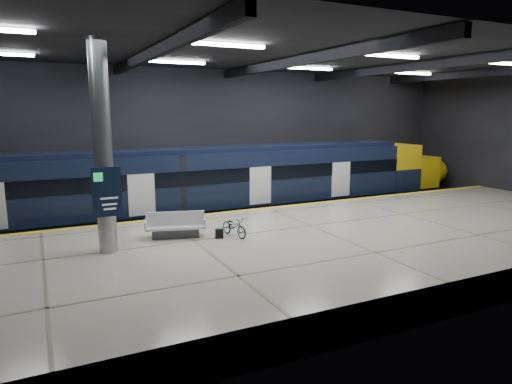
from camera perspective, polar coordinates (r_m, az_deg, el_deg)
ground at (r=20.03m, az=5.22°, el=-6.61°), size 30.00×30.00×0.00m
room_shell at (r=19.19m, az=5.49°, el=9.98°), size 30.10×16.10×8.05m
platform at (r=17.88m, az=9.41°, el=-6.94°), size 30.00×11.00×1.10m
safety_strip at (r=22.08m, az=1.59°, el=-2.02°), size 30.00×0.40×0.01m
rails at (r=24.72m, az=-1.37°, el=-3.14°), size 30.00×1.52×0.16m
train at (r=23.95m, az=-3.54°, el=1.24°), size 29.40×2.84×3.79m
bench at (r=17.30m, az=-10.02°, el=-4.46°), size 2.37×1.46×0.98m
bicycle at (r=17.15m, az=-2.74°, el=-4.32°), size 0.81×1.52×0.76m
pannier_bag at (r=16.99m, az=-4.60°, el=-5.20°), size 0.35×0.28×0.35m
info_column at (r=15.55m, az=-18.59°, el=4.83°), size 0.90×0.78×6.90m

